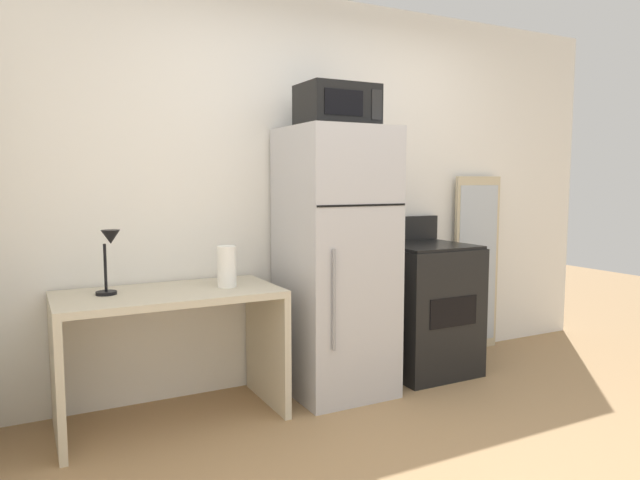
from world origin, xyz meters
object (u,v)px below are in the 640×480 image
at_px(desk, 170,330).
at_px(oven_range, 425,307).
at_px(desk_lamp, 109,251).
at_px(paper_towel_roll, 227,267).
at_px(microwave, 337,106).
at_px(leaning_mirror, 476,264).
at_px(refrigerator, 335,262).

height_order(desk, oven_range, oven_range).
bearing_deg(desk_lamp, desk, -8.01).
height_order(paper_towel_roll, oven_range, oven_range).
distance_m(microwave, oven_range, 1.56).
bearing_deg(oven_range, microwave, -176.09).
bearing_deg(leaning_mirror, desk, -173.81).
bearing_deg(desk, refrigerator, -0.63).
xyz_separation_m(desk_lamp, refrigerator, (1.36, -0.05, -0.14)).
xyz_separation_m(desk_lamp, leaning_mirror, (2.83, 0.23, -0.29)).
bearing_deg(leaning_mirror, microwave, -168.16).
height_order(microwave, oven_range, microwave).
bearing_deg(desk, leaning_mirror, 6.19).
relative_size(desk, microwave, 2.65).
height_order(desk_lamp, microwave, microwave).
relative_size(refrigerator, microwave, 3.69).
height_order(desk, leaning_mirror, leaning_mirror).
distance_m(desk_lamp, paper_towel_roll, 0.65).
xyz_separation_m(paper_towel_roll, microwave, (0.73, -0.00, 0.96)).
distance_m(microwave, leaning_mirror, 1.87).
relative_size(refrigerator, oven_range, 1.54).
relative_size(microwave, leaning_mirror, 0.33).
distance_m(desk, microwave, 1.68).
height_order(refrigerator, microwave, microwave).
bearing_deg(microwave, refrigerator, 90.31).
bearing_deg(leaning_mirror, desk_lamp, -175.32).
height_order(paper_towel_roll, refrigerator, refrigerator).
bearing_deg(microwave, leaning_mirror, 11.84).
bearing_deg(oven_range, refrigerator, -177.70).
relative_size(desk_lamp, oven_range, 0.32).
height_order(paper_towel_roll, leaning_mirror, leaning_mirror).
xyz_separation_m(paper_towel_roll, refrigerator, (0.73, 0.02, -0.02)).
height_order(desk, desk_lamp, desk_lamp).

